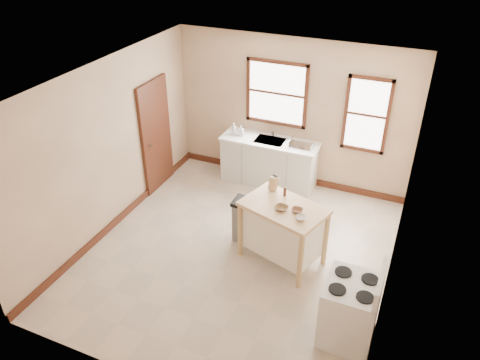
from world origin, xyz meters
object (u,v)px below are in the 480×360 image
at_px(soap_bottle_b, 241,131).
at_px(dish_rack, 302,143).
at_px(knife_block, 273,184).
at_px(soap_bottle_a, 234,129).
at_px(gas_stove, 351,303).
at_px(kitchen_island, 282,233).
at_px(trash_bin, 245,220).
at_px(bowl_c, 301,218).
at_px(pepper_grinder, 285,192).
at_px(bowl_b, 297,210).
at_px(bowl_a, 281,208).

distance_m(soap_bottle_b, dish_rack, 1.20).
bearing_deg(soap_bottle_b, knife_block, -62.02).
bearing_deg(soap_bottle_a, gas_stove, -51.72).
relative_size(kitchen_island, trash_bin, 1.62).
xyz_separation_m(soap_bottle_a, kitchen_island, (1.69, -2.03, -0.54)).
bearing_deg(kitchen_island, bowl_c, -17.65).
bearing_deg(pepper_grinder, trash_bin, -177.43).
bearing_deg(dish_rack, pepper_grinder, -88.42).
relative_size(kitchen_island, pepper_grinder, 8.03).
distance_m(pepper_grinder, bowl_b, 0.44).
height_order(soap_bottle_a, bowl_b, soap_bottle_a).
bearing_deg(soap_bottle_b, bowl_c, -59.05).
relative_size(dish_rack, bowl_c, 2.92).
distance_m(kitchen_island, pepper_grinder, 0.63).
height_order(soap_bottle_a, dish_rack, soap_bottle_a).
bearing_deg(soap_bottle_b, kitchen_island, -61.38).
distance_m(knife_block, bowl_a, 0.54).
distance_m(dish_rack, knife_block, 1.72).
xyz_separation_m(bowl_b, bowl_c, (0.10, -0.16, 0.00)).
xyz_separation_m(soap_bottle_b, kitchen_island, (1.55, -2.04, -0.53)).
height_order(bowl_a, bowl_c, same).
bearing_deg(dish_rack, soap_bottle_a, 174.55).
height_order(soap_bottle_a, bowl_c, soap_bottle_a).
relative_size(bowl_a, bowl_c, 1.26).
xyz_separation_m(dish_rack, gas_stove, (1.60, -3.15, -0.40)).
bearing_deg(dish_rack, trash_bin, -108.00).
bearing_deg(kitchen_island, soap_bottle_a, 147.13).
xyz_separation_m(soap_bottle_a, knife_block, (1.39, -1.67, 0.05)).
bearing_deg(bowl_a, soap_bottle_b, 125.79).
height_order(soap_bottle_b, kitchen_island, soap_bottle_b).
bearing_deg(trash_bin, kitchen_island, -18.51).
relative_size(kitchen_island, bowl_c, 8.06).
distance_m(soap_bottle_b, knife_block, 2.10).
height_order(soap_bottle_a, knife_block, knife_block).
bearing_deg(dish_rack, soap_bottle_b, 174.17).
xyz_separation_m(pepper_grinder, bowl_a, (0.07, -0.36, -0.05)).
height_order(soap_bottle_a, trash_bin, soap_bottle_a).
bearing_deg(soap_bottle_a, bowl_c, -53.25).
relative_size(soap_bottle_a, dish_rack, 0.54).
relative_size(soap_bottle_a, trash_bin, 0.32).
xyz_separation_m(pepper_grinder, bowl_b, (0.29, -0.32, -0.05)).
bearing_deg(dish_rack, bowl_a, -88.00).
bearing_deg(bowl_a, bowl_c, -21.21).
bearing_deg(knife_block, gas_stove, -16.03).
relative_size(soap_bottle_a, bowl_c, 1.57).
distance_m(dish_rack, trash_bin, 1.96).
bearing_deg(bowl_c, dish_rack, 106.33).
height_order(soap_bottle_b, bowl_c, soap_bottle_b).
xyz_separation_m(soap_bottle_b, gas_stove, (2.79, -3.13, -0.45)).
bearing_deg(soap_bottle_b, gas_stove, -56.81).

